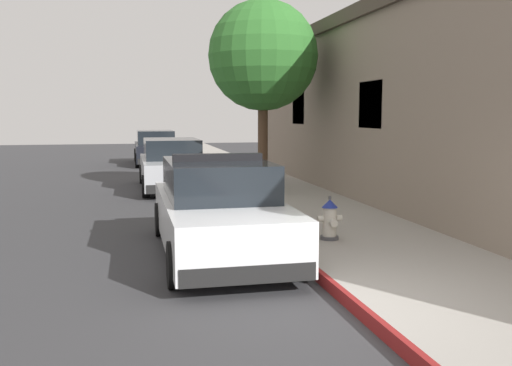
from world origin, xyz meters
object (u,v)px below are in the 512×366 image
Objects in this scene: parked_car_silver_ahead at (172,165)px; street_tree at (263,56)px; parked_car_dark_far at (156,148)px; fire_hydrant at (330,219)px; police_cruiser at (219,210)px.

street_tree is at bearing -41.68° from parked_car_silver_ahead.
street_tree is (2.40, -2.14, 3.19)m from parked_car_silver_ahead.
parked_car_dark_far is 18.00m from fire_hydrant.
police_cruiser is 0.91× the size of street_tree.
street_tree reaches higher than fire_hydrant.
street_tree is at bearing -77.74° from parked_car_dark_far.
parked_car_dark_far is at bearing 90.43° from parked_car_silver_ahead.
parked_car_dark_far is 6.37× the size of fire_hydrant.
parked_car_silver_ahead is 9.23m from parked_car_dark_far.
parked_car_silver_ahead is (-0.12, 8.57, -0.00)m from police_cruiser.
police_cruiser is 6.37× the size of fire_hydrant.
street_tree reaches higher than police_cruiser.
police_cruiser is at bearing -109.49° from street_tree.
parked_car_silver_ahead is 0.91× the size of street_tree.
street_tree is (2.47, -11.37, 3.19)m from parked_car_dark_far.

